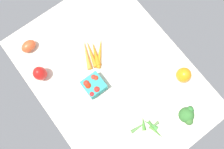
{
  "coord_description": "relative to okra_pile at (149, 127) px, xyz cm",
  "views": [
    {
      "loc": [
        24.61,
        -18.59,
        125.33
      ],
      "look_at": [
        0.0,
        0.0,
        4.0
      ],
      "focal_mm": 38.78,
      "sensor_mm": 36.0,
      "label": 1
    }
  ],
  "objects": [
    {
      "name": "tablecloth",
      "position": [
        -32.15,
        1.32,
        -1.87
      ],
      "size": [
        104.0,
        76.0,
        2.0
      ],
      "primitive_type": "cube",
      "color": "beige",
      "rests_on": "ground"
    },
    {
      "name": "okra_pile",
      "position": [
        0.0,
        0.0,
        0.0
      ],
      "size": [
        14.64,
        13.74,
        1.93
      ],
      "color": "#4B8832",
      "rests_on": "tablecloth"
    },
    {
      "name": "berry_basket",
      "position": [
        -32.9,
        -9.79,
        2.97
      ],
      "size": [
        9.93,
        9.93,
        7.83
      ],
      "color": "teal",
      "rests_on": "tablecloth"
    },
    {
      "name": "roma_tomato",
      "position": [
        -71.05,
        -24.77,
        2.0
      ],
      "size": [
        6.55,
        8.76,
        5.74
      ],
      "primitive_type": "ellipsoid",
      "rotation": [
        0.0,
        0.0,
        4.82
      ],
      "color": "#D54F28",
      "rests_on": "tablecloth"
    },
    {
      "name": "bell_pepper_orange",
      "position": [
        -9.54,
        29.91,
        3.45
      ],
      "size": [
        7.68,
        7.68,
        8.65
      ],
      "primitive_type": "ellipsoid",
      "rotation": [
        0.0,
        0.0,
        3.13
      ],
      "color": "orange",
      "rests_on": "tablecloth"
    },
    {
      "name": "broccoli_head",
      "position": [
        6.43,
        17.09,
        5.68
      ],
      "size": [
        8.46,
        8.25,
        10.45
      ],
      "color": "#97BC7C",
      "rests_on": "tablecloth"
    },
    {
      "name": "carrot_bunch",
      "position": [
        -47.56,
        0.49,
        0.43
      ],
      "size": [
        18.82,
        17.28,
        2.89
      ],
      "color": "orange",
      "rests_on": "tablecloth"
    },
    {
      "name": "bell_pepper_red",
      "position": [
        -54.0,
        -27.93,
        4.05
      ],
      "size": [
        8.84,
        8.84,
        9.84
      ],
      "primitive_type": "ellipsoid",
      "rotation": [
        0.0,
        0.0,
        0.36
      ],
      "color": "red",
      "rests_on": "tablecloth"
    }
  ]
}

